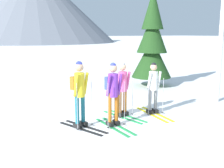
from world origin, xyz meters
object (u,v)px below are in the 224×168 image
Objects in this scene: skier_in_yellow at (79,90)px; birch_tree_tall at (222,28)px; skier_in_pink at (122,86)px; pine_tree_near at (152,43)px; skier_in_white at (153,86)px; skier_in_purple at (113,90)px.

skier_in_yellow is 5.94m from birch_tree_tall.
skier_in_yellow is 1.58m from skier_in_pink.
pine_tree_near reaches higher than skier_in_pink.
pine_tree_near is at bearing 42.04° from skier_in_pink.
skier_in_white is (2.55, 0.01, -0.16)m from skier_in_yellow.
skier_in_white is at bearing -179.16° from birch_tree_tall.
skier_in_pink is 0.96× the size of skier_in_white.
birch_tree_tall is (5.69, 0.05, 1.71)m from skier_in_yellow.
skier_in_white is at bearing 11.89° from skier_in_purple.
skier_in_yellow reaches higher than skier_in_purple.
skier_in_pink is (1.55, 0.28, -0.10)m from skier_in_yellow.
skier_in_yellow is at bearing -179.47° from birch_tree_tall.
birch_tree_tall is (4.14, -0.23, 1.81)m from skier_in_pink.
skier_in_purple reaches higher than skier_in_white.
skier_in_white is (1.00, -0.28, -0.05)m from skier_in_pink.
pine_tree_near reaches higher than skier_in_purple.
skier_in_purple is (0.85, -0.35, -0.04)m from skier_in_yellow.
skier_in_yellow is 1.07× the size of skier_in_pink.
skier_in_purple is at bearing -168.11° from skier_in_white.
skier_in_white is 3.65m from birch_tree_tall.
pine_tree_near reaches higher than skier_in_yellow.
skier_in_white is at bearing 0.14° from skier_in_yellow.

